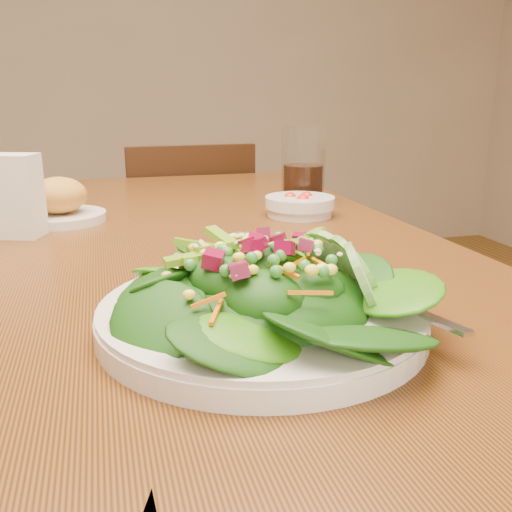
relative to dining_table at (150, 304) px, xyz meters
name	(u,v)px	position (x,y,z in m)	size (l,w,h in m)	color
dining_table	(150,304)	(0.00, 0.00, 0.00)	(0.90, 1.40, 0.75)	brown
chair_far	(188,268)	(0.18, 0.85, -0.21)	(0.40, 0.40, 0.83)	black
salad_plate	(272,295)	(0.09, -0.37, 0.13)	(0.31, 0.31, 0.09)	silver
bread_plate	(59,204)	(-0.13, 0.18, 0.13)	(0.16, 0.16, 0.08)	silver
tomato_bowl	(300,206)	(0.29, 0.12, 0.12)	(0.13, 0.13, 0.04)	silver
drinking_glass	(303,170)	(0.34, 0.24, 0.17)	(0.09, 0.09, 0.16)	silver
napkin_holder	(7,194)	(-0.20, 0.09, 0.17)	(0.11, 0.08, 0.13)	white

